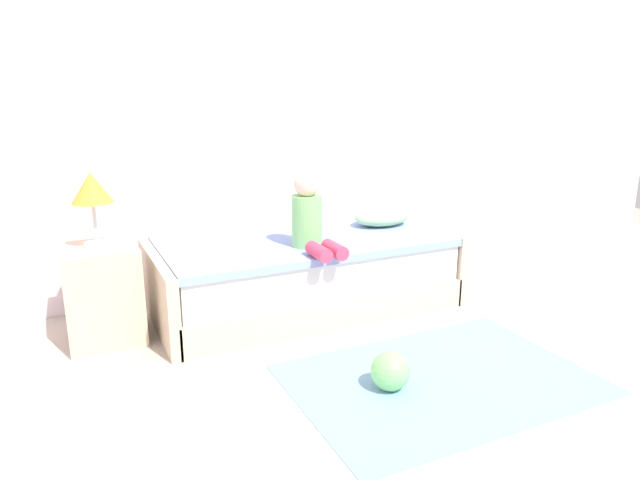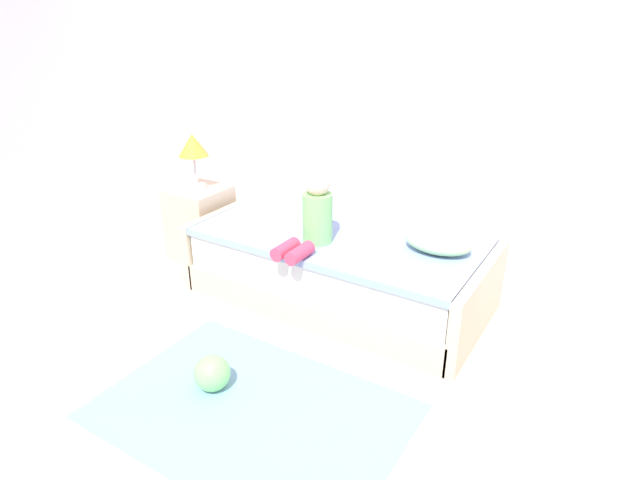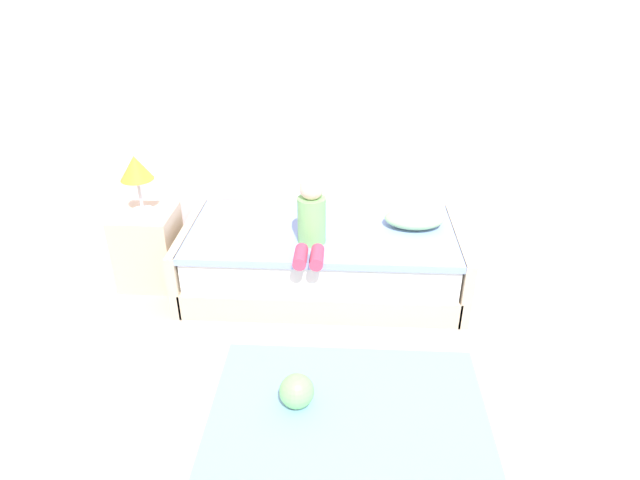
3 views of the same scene
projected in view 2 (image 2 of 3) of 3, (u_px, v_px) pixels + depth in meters
wall_rear at (470, 92)px, 3.54m from camera, size 7.20×0.10×2.90m
bed at (338, 266)px, 3.87m from camera, size 2.11×1.00×0.50m
nightstand at (200, 222)px, 4.51m from camera, size 0.44×0.44×0.60m
table_lamp at (193, 148)px, 4.25m from camera, size 0.24×0.24×0.45m
child_figure at (314, 215)px, 3.53m from camera, size 0.20×0.51×0.50m
pillow at (438, 242)px, 3.48m from camera, size 0.44×0.30×0.13m
toy_ball at (212, 373)px, 2.98m from camera, size 0.21×0.21×0.21m
area_rug at (252, 411)px, 2.85m from camera, size 1.60×1.10×0.01m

